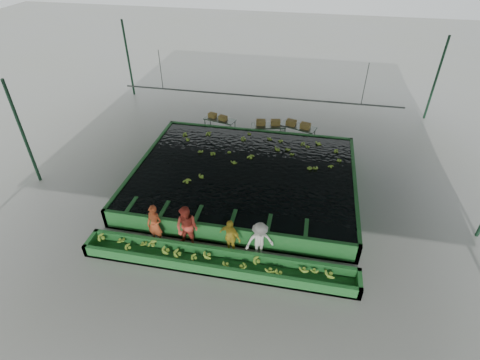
% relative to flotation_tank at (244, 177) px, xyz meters
% --- Properties ---
extents(ground, '(80.00, 80.00, 0.00)m').
position_rel_flotation_tank_xyz_m(ground, '(0.00, -1.50, -0.45)').
color(ground, gray).
rests_on(ground, ground).
extents(shed_roof, '(20.00, 22.00, 0.04)m').
position_rel_flotation_tank_xyz_m(shed_roof, '(0.00, -1.50, 4.55)').
color(shed_roof, slate).
rests_on(shed_roof, shed_posts).
extents(shed_posts, '(20.00, 22.00, 5.00)m').
position_rel_flotation_tank_xyz_m(shed_posts, '(0.00, -1.50, 2.05)').
color(shed_posts, '#183824').
rests_on(shed_posts, ground).
extents(flotation_tank, '(10.00, 8.00, 0.90)m').
position_rel_flotation_tank_xyz_m(flotation_tank, '(0.00, 0.00, 0.00)').
color(flotation_tank, '#226629').
rests_on(flotation_tank, ground).
extents(tank_water, '(9.70, 7.70, 0.00)m').
position_rel_flotation_tank_xyz_m(tank_water, '(0.00, -0.00, 0.40)').
color(tank_water, black).
rests_on(tank_water, flotation_tank).
extents(sorting_trough, '(10.00, 1.00, 0.50)m').
position_rel_flotation_tank_xyz_m(sorting_trough, '(0.00, -5.10, -0.20)').
color(sorting_trough, '#226629').
rests_on(sorting_trough, ground).
extents(cableway_rail, '(0.08, 0.08, 14.00)m').
position_rel_flotation_tank_xyz_m(cableway_rail, '(0.00, 3.50, 2.55)').
color(cableway_rail, '#59605B').
rests_on(cableway_rail, shed_roof).
extents(rail_hanger_left, '(0.04, 0.04, 2.00)m').
position_rel_flotation_tank_xyz_m(rail_hanger_left, '(-5.00, 3.50, 3.55)').
color(rail_hanger_left, '#59605B').
rests_on(rail_hanger_left, shed_roof).
extents(rail_hanger_right, '(0.04, 0.04, 2.00)m').
position_rel_flotation_tank_xyz_m(rail_hanger_right, '(5.00, 3.50, 3.55)').
color(rail_hanger_right, '#59605B').
rests_on(rail_hanger_right, shed_roof).
extents(worker_a, '(0.69, 0.51, 1.72)m').
position_rel_flotation_tank_xyz_m(worker_a, '(-2.62, -4.30, 0.41)').
color(worker_a, '#C85028').
rests_on(worker_a, ground).
extents(worker_b, '(1.01, 0.85, 1.86)m').
position_rel_flotation_tank_xyz_m(worker_b, '(-1.34, -4.30, 0.48)').
color(worker_b, '#D24534').
rests_on(worker_b, ground).
extents(worker_c, '(1.00, 0.71, 1.57)m').
position_rel_flotation_tank_xyz_m(worker_c, '(0.29, -4.30, 0.33)').
color(worker_c, gold).
rests_on(worker_c, ground).
extents(worker_d, '(1.18, 0.95, 1.60)m').
position_rel_flotation_tank_xyz_m(worker_d, '(1.39, -4.30, 0.35)').
color(worker_d, silver).
rests_on(worker_d, ground).
extents(packing_table_left, '(1.92, 1.12, 0.82)m').
position_rel_flotation_tank_xyz_m(packing_table_left, '(-2.38, 4.94, -0.04)').
color(packing_table_left, '#59605B').
rests_on(packing_table_left, ground).
extents(packing_table_mid, '(1.99, 1.17, 0.85)m').
position_rel_flotation_tank_xyz_m(packing_table_mid, '(0.47, 4.66, -0.03)').
color(packing_table_mid, '#59605B').
rests_on(packing_table_mid, ground).
extents(packing_table_right, '(2.12, 1.41, 0.89)m').
position_rel_flotation_tank_xyz_m(packing_table_right, '(2.10, 4.82, -0.00)').
color(packing_table_right, '#59605B').
rests_on(packing_table_right, ground).
extents(box_stack_left, '(1.20, 0.68, 0.25)m').
position_rel_flotation_tank_xyz_m(box_stack_left, '(-2.51, 4.97, 0.37)').
color(box_stack_left, olive).
rests_on(box_stack_left, packing_table_left).
extents(box_stack_mid, '(1.37, 0.61, 0.29)m').
position_rel_flotation_tank_xyz_m(box_stack_mid, '(0.45, 4.72, 0.40)').
color(box_stack_mid, olive).
rests_on(box_stack_mid, packing_table_mid).
extents(box_stack_right, '(1.39, 0.74, 0.29)m').
position_rel_flotation_tank_xyz_m(box_stack_right, '(2.10, 4.74, 0.45)').
color(box_stack_right, olive).
rests_on(box_stack_right, packing_table_right).
extents(floating_bananas, '(8.99, 6.13, 0.12)m').
position_rel_flotation_tank_xyz_m(floating_bananas, '(0.00, 0.80, 0.40)').
color(floating_bananas, '#89B732').
rests_on(floating_bananas, tank_water).
extents(trough_bananas, '(8.64, 0.58, 0.12)m').
position_rel_flotation_tank_xyz_m(trough_bananas, '(0.00, -5.10, -0.05)').
color(trough_bananas, '#89B732').
rests_on(trough_bananas, sorting_trough).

